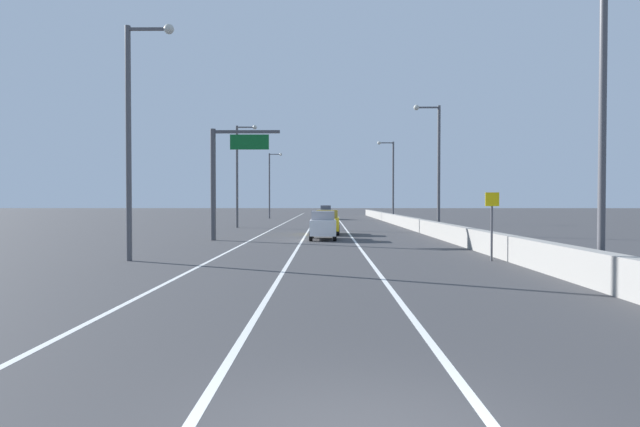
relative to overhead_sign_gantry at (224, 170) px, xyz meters
The scene contains 16 objects.
ground_plane 34.70m from the overhead_sign_gantry, 77.81° to the left, with size 320.00×320.00×0.00m, color #38383A.
lane_stripe_left 25.11m from the overhead_sign_gantry, 85.91° to the left, with size 0.16×130.00×0.00m, color silver.
lane_stripe_center 25.60m from the overhead_sign_gantry, 77.94° to the left, with size 0.16×130.00×0.00m, color silver.
lane_stripe_right 26.54m from the overhead_sign_gantry, 70.40° to the left, with size 0.16×130.00×0.00m, color silver.
jersey_barrier_right 18.29m from the overhead_sign_gantry, 32.63° to the left, with size 0.60×120.00×1.10m, color gray.
overhead_sign_gantry is the anchor object (origin of this frame).
speed_advisory_sign 19.12m from the overhead_sign_gantry, 41.74° to the right, with size 0.60×0.11×3.00m.
lamp_post_right_near 24.29m from the overhead_sign_gantry, 50.35° to the right, with size 2.14×0.44×10.31m.
lamp_post_right_second 17.05m from the overhead_sign_gantry, 23.57° to the left, with size 2.14×0.44×10.31m.
lamp_post_right_third 35.68m from the overhead_sign_gantry, 64.84° to the left, with size 2.14×0.44×10.31m.
lamp_post_left_near 12.82m from the overhead_sign_gantry, 96.86° to the right, with size 2.14×0.44×10.31m.
lamp_post_left_mid 18.03m from the overhead_sign_gantry, 95.83° to the left, with size 2.14×0.44×10.31m.
lamp_post_left_far 48.52m from the overhead_sign_gantry, 92.09° to the left, with size 2.14×0.44×10.31m.
car_gray_0 44.68m from the overhead_sign_gantry, 81.18° to the left, with size 1.84×4.37×2.09m.
car_white_1 7.67m from the overhead_sign_gantry, ahead, with size 1.80×4.01×1.96m.
car_yellow_2 10.37m from the overhead_sign_gantry, 43.89° to the left, with size 2.06×4.24×1.95m.
Camera 1 is at (-0.43, -5.69, 2.58)m, focal length 30.19 mm.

